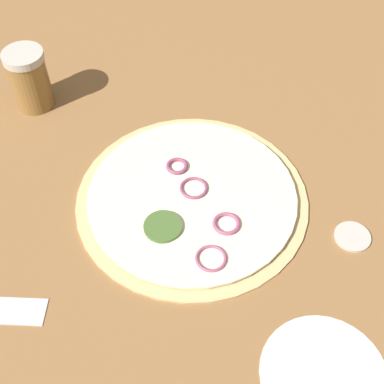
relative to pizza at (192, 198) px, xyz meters
name	(u,v)px	position (x,y,z in m)	size (l,w,h in m)	color
ground_plane	(192,200)	(0.00, 0.00, -0.01)	(3.00, 3.00, 0.00)	olive
pizza	(192,198)	(0.00, 0.00, 0.00)	(0.31, 0.31, 0.02)	#D6B77A
spice_jar	(29,79)	(-0.05, 0.31, 0.04)	(0.06, 0.06, 0.10)	olive
loose_cap	(353,236)	(0.11, -0.18, 0.00)	(0.05, 0.05, 0.01)	beige
flour_patch	(324,375)	(-0.05, -0.27, 0.00)	(0.14, 0.14, 0.00)	white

